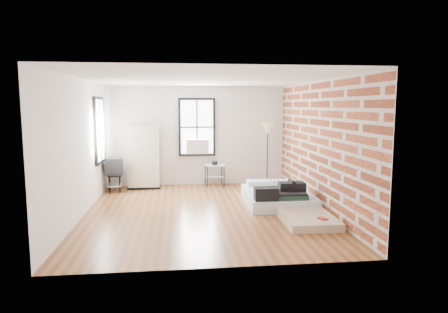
{
  "coord_description": "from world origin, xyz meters",
  "views": [
    {
      "loc": [
        -0.54,
        -8.32,
        2.26
      ],
      "look_at": [
        0.46,
        0.3,
        1.15
      ],
      "focal_mm": 32.0,
      "sensor_mm": 36.0,
      "label": 1
    }
  ],
  "objects": [
    {
      "name": "floor_lamp",
      "position": [
        1.97,
        2.65,
        1.54
      ],
      "size": [
        0.38,
        0.38,
        1.79
      ],
      "color": "black",
      "rests_on": "ground"
    },
    {
      "name": "mattress_bare",
      "position": [
        1.93,
        -0.62,
        0.12
      ],
      "size": [
        1.01,
        1.86,
        0.4
      ],
      "rotation": [
        0.0,
        0.0,
        -0.02
      ],
      "color": "tan",
      "rests_on": "ground"
    },
    {
      "name": "wardrobe",
      "position": [
        -1.48,
        2.65,
        0.86
      ],
      "size": [
        0.87,
        0.5,
        1.72
      ],
      "rotation": [
        0.0,
        0.0,
        0.0
      ],
      "color": "black",
      "rests_on": "ground"
    },
    {
      "name": "room_shell",
      "position": [
        0.23,
        0.36,
        1.74
      ],
      "size": [
        5.02,
        6.02,
        2.8
      ],
      "color": "silver",
      "rests_on": "ground"
    },
    {
      "name": "mattress_main",
      "position": [
        1.74,
        0.55,
        0.18
      ],
      "size": [
        1.54,
        2.04,
        0.64
      ],
      "rotation": [
        0.0,
        0.0,
        -0.03
      ],
      "color": "white",
      "rests_on": "ground"
    },
    {
      "name": "ground",
      "position": [
        0.0,
        0.0,
        0.0
      ],
      "size": [
        6.0,
        6.0,
        0.0
      ],
      "primitive_type": "plane",
      "color": "brown",
      "rests_on": "ground"
    },
    {
      "name": "side_table",
      "position": [
        0.48,
        2.72,
        0.48
      ],
      "size": [
        0.57,
        0.47,
        0.71
      ],
      "rotation": [
        0.0,
        0.0,
        0.07
      ],
      "color": "black",
      "rests_on": "ground"
    },
    {
      "name": "tv_stand",
      "position": [
        -2.21,
        2.34,
        0.64
      ],
      "size": [
        0.51,
        0.67,
        0.9
      ],
      "rotation": [
        0.0,
        0.0,
        0.13
      ],
      "color": "black",
      "rests_on": "ground"
    }
  ]
}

